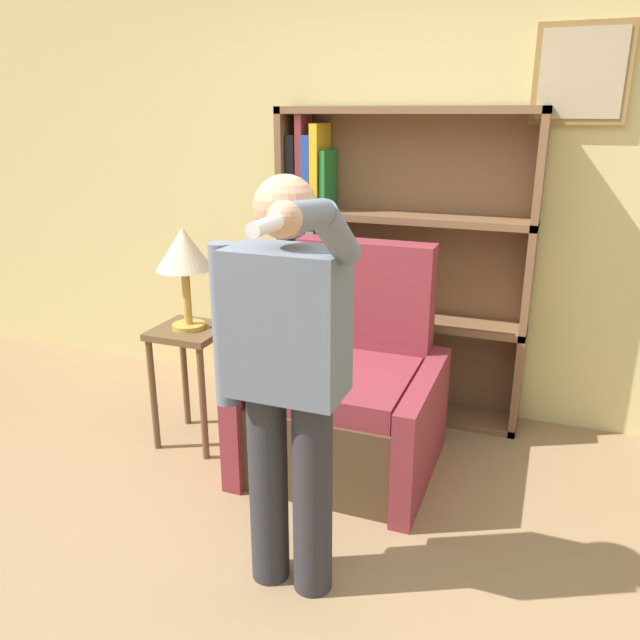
% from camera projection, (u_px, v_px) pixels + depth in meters
% --- Properties ---
extents(ground_plane, '(14.00, 14.00, 0.00)m').
position_uv_depth(ground_plane, '(294.00, 628.00, 2.25)').
color(ground_plane, '#937551').
extents(wall_back, '(8.00, 0.11, 2.80)m').
position_uv_depth(wall_back, '(430.00, 179.00, 3.60)').
color(wall_back, '#DBCC84').
rests_on(wall_back, ground_plane).
extents(bookcase, '(1.47, 0.28, 1.80)m').
position_uv_depth(bookcase, '(376.00, 266.00, 3.71)').
color(bookcase, brown).
rests_on(bookcase, ground_plane).
extents(armchair, '(0.94, 0.88, 1.13)m').
position_uv_depth(armchair, '(346.00, 398.00, 3.25)').
color(armchair, '#4C3823').
rests_on(armchair, ground_plane).
extents(person_standing, '(0.55, 0.78, 1.58)m').
position_uv_depth(person_standing, '(286.00, 372.00, 2.19)').
color(person_standing, '#2D2D33').
rests_on(person_standing, ground_plane).
extents(side_table, '(0.36, 0.36, 0.67)m').
position_uv_depth(side_table, '(191.00, 355.00, 3.39)').
color(side_table, brown).
rests_on(side_table, ground_plane).
extents(table_lamp, '(0.29, 0.29, 0.54)m').
position_uv_depth(table_lamp, '(184.00, 253.00, 3.21)').
color(table_lamp, gold).
rests_on(table_lamp, side_table).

